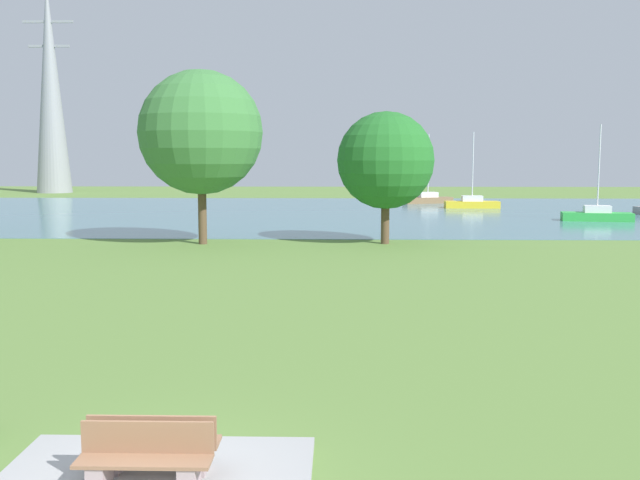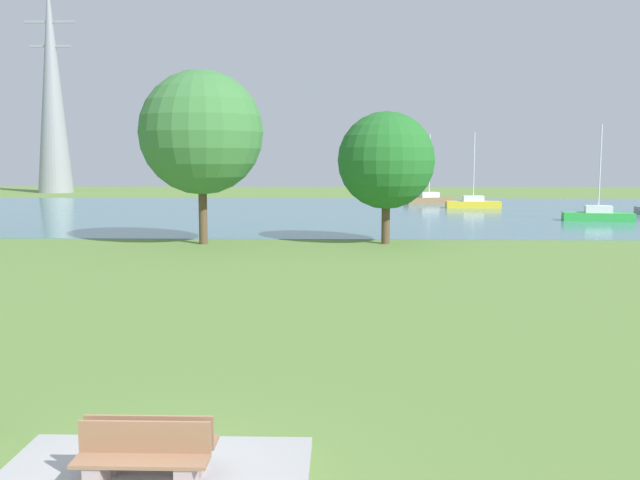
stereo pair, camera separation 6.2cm
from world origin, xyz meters
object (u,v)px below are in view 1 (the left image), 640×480
object	(u,v)px
bench_facing_water	(155,447)
sailboat_green	(597,215)
sailboat_yellow	(472,203)
tree_mid_shore	(386,161)
bench_facing_inland	(145,463)
tree_west_far	(201,133)
electricity_pylon	(51,87)
sailboat_brown	(428,199)

from	to	relation	value
bench_facing_water	sailboat_green	size ratio (longest dim) A/B	0.26
bench_facing_water	sailboat_yellow	bearing A→B (deg)	75.10
tree_mid_shore	bench_facing_inland	bearing A→B (deg)	-100.05
sailboat_green	tree_mid_shore	xyz separation A→B (m)	(-15.97, -13.76, 3.90)
tree_west_far	bench_facing_inland	bearing A→B (deg)	-80.83
bench_facing_water	bench_facing_inland	bearing A→B (deg)	-90.00
bench_facing_inland	sailboat_green	size ratio (longest dim) A/B	0.26
tree_west_far	tree_mid_shore	size ratio (longest dim) A/B	1.31
bench_facing_inland	sailboat_yellow	world-z (taller)	sailboat_yellow
bench_facing_water	electricity_pylon	distance (m)	89.63
sailboat_green	bench_facing_water	bearing A→B (deg)	-116.75
tree_mid_shore	sailboat_green	bearing A→B (deg)	40.76
bench_facing_water	electricity_pylon	size ratio (longest dim) A/B	0.07
sailboat_brown	electricity_pylon	distance (m)	51.59
tree_mid_shore	sailboat_yellow	bearing A→B (deg)	70.44
bench_facing_inland	sailboat_brown	world-z (taller)	sailboat_brown
tree_west_far	tree_mid_shore	bearing A→B (deg)	2.15
sailboat_yellow	sailboat_brown	bearing A→B (deg)	116.14
sailboat_green	electricity_pylon	world-z (taller)	electricity_pylon
bench_facing_inland	tree_west_far	size ratio (longest dim) A/B	0.20
sailboat_green	tree_mid_shore	size ratio (longest dim) A/B	0.99
tree_west_far	electricity_pylon	xyz separation A→B (m)	(-29.45, 54.35, 7.64)
tree_west_far	bench_facing_water	bearing A→B (deg)	-80.66
sailboat_brown	tree_mid_shore	xyz separation A→B (m)	(-6.37, -33.20, 3.90)
sailboat_green	sailboat_yellow	world-z (taller)	sailboat_green
sailboat_brown	sailboat_green	distance (m)	21.68
bench_facing_inland	electricity_pylon	distance (m)	90.12
sailboat_yellow	tree_west_far	distance (m)	33.62
bench_facing_water	sailboat_brown	distance (m)	62.18
bench_facing_water	bench_facing_inland	world-z (taller)	same
tree_mid_shore	electricity_pylon	size ratio (longest dim) A/B	0.26
sailboat_yellow	electricity_pylon	xyz separation A→B (m)	(-48.55, 27.20, 12.97)
sailboat_yellow	bench_facing_water	bearing A→B (deg)	-104.90
bench_facing_inland	sailboat_brown	distance (m)	62.71
bench_facing_water	sailboat_yellow	xyz separation A→B (m)	(14.56, 54.71, -0.01)
sailboat_brown	tree_west_far	bearing A→B (deg)	-115.42
sailboat_brown	tree_mid_shore	world-z (taller)	tree_mid_shore
bench_facing_water	bench_facing_inland	size ratio (longest dim) A/B	1.00
sailboat_yellow	sailboat_green	bearing A→B (deg)	-63.65
sailboat_yellow	electricity_pylon	distance (m)	57.14
bench_facing_water	tree_mid_shore	xyz separation A→B (m)	(5.04, 27.92, 3.89)
sailboat_brown	sailboat_green	xyz separation A→B (m)	(9.60, -19.44, 0.00)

